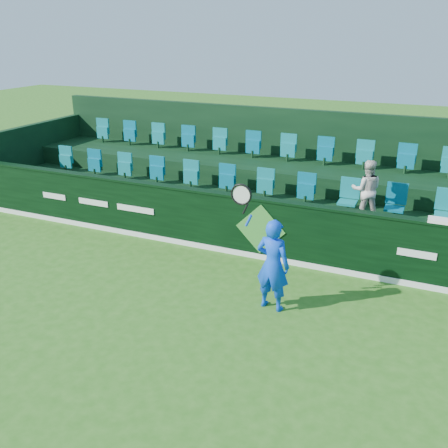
% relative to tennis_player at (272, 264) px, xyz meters
% --- Properties ---
extents(ground, '(60.00, 60.00, 0.00)m').
position_rel_tennis_player_xyz_m(ground, '(-0.86, -2.10, -0.85)').
color(ground, '#286317').
rests_on(ground, ground).
extents(sponsor_hoarding, '(16.00, 0.25, 1.35)m').
position_rel_tennis_player_xyz_m(sponsor_hoarding, '(-0.85, 1.90, -0.18)').
color(sponsor_hoarding, black).
rests_on(sponsor_hoarding, ground).
extents(stand_tier_front, '(16.00, 2.00, 0.80)m').
position_rel_tennis_player_xyz_m(stand_tier_front, '(-0.86, 3.00, -0.45)').
color(stand_tier_front, black).
rests_on(stand_tier_front, ground).
extents(stand_tier_back, '(16.00, 1.80, 1.30)m').
position_rel_tennis_player_xyz_m(stand_tier_back, '(-0.86, 4.90, -0.20)').
color(stand_tier_back, black).
rests_on(stand_tier_back, ground).
extents(stand_rear, '(16.00, 4.10, 2.60)m').
position_rel_tennis_player_xyz_m(stand_rear, '(-0.86, 5.34, 0.36)').
color(stand_rear, black).
rests_on(stand_rear, ground).
extents(seat_row_front, '(13.50, 0.50, 0.60)m').
position_rel_tennis_player_xyz_m(seat_row_front, '(-0.86, 3.40, 0.25)').
color(seat_row_front, '#107A7E').
rests_on(seat_row_front, stand_tier_front).
extents(seat_row_back, '(13.50, 0.50, 0.60)m').
position_rel_tennis_player_xyz_m(seat_row_back, '(-0.86, 5.20, 0.75)').
color(seat_row_back, '#107A7E').
rests_on(seat_row_back, stand_tier_back).
extents(tennis_player, '(1.14, 0.48, 2.31)m').
position_rel_tennis_player_xyz_m(tennis_player, '(0.00, 0.00, 0.00)').
color(tennis_player, blue).
rests_on(tennis_player, ground).
extents(spectator_left, '(0.73, 0.63, 1.30)m').
position_rel_tennis_player_xyz_m(spectator_left, '(1.06, 3.02, 0.59)').
color(spectator_left, beige).
rests_on(spectator_left, stand_tier_front).
extents(towel, '(0.40, 0.26, 0.06)m').
position_rel_tennis_player_xyz_m(towel, '(2.54, 1.90, 0.53)').
color(towel, white).
rests_on(towel, sponsor_hoarding).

